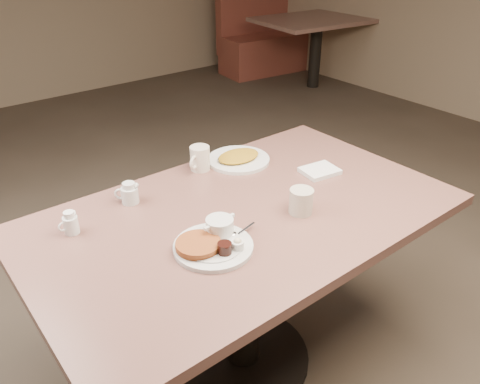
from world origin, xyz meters
TOP-DOWN VIEW (x-y plane):
  - room at (0.00, 0.00)m, footprint 7.04×8.04m
  - diner_table at (0.00, 0.00)m, footprint 1.50×0.90m
  - main_plate at (-0.21, -0.10)m, footprint 0.32×0.27m
  - coffee_mug_near at (0.16, -0.13)m, footprint 0.13×0.11m
  - napkin at (0.43, 0.04)m, footprint 0.16×0.13m
  - coffee_mug_far at (0.07, 0.37)m, footprint 0.12×0.11m
  - creamer_left at (-0.52, 0.25)m, footprint 0.07×0.06m
  - creamer_right at (-0.28, 0.31)m, footprint 0.08×0.07m
  - hash_plate at (0.24, 0.33)m, footprint 0.27×0.27m
  - booth_back_right at (3.15, 3.31)m, footprint 1.43×1.63m

SIDE VIEW (x-z plane):
  - booth_back_right at x=3.15m, z-range -0.15..0.97m
  - diner_table at x=0.00m, z-range 0.21..0.96m
  - napkin at x=0.43m, z-range 0.75..0.77m
  - hash_plate at x=0.24m, z-range 0.75..0.78m
  - main_plate at x=-0.21m, z-range 0.74..0.81m
  - creamer_right at x=-0.28m, z-range 0.75..0.83m
  - creamer_left at x=-0.52m, z-range 0.75..0.83m
  - coffee_mug_near at x=0.16m, z-range 0.75..0.84m
  - coffee_mug_far at x=0.07m, z-range 0.75..0.85m
  - room at x=0.00m, z-range -0.02..2.82m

